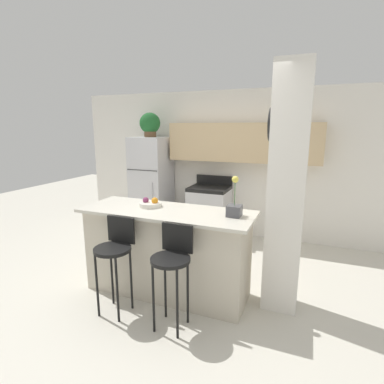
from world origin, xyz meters
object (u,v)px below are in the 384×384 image
(fruit_bowl, at_px, (151,204))
(stove_range, at_px, (209,212))
(bar_stool_right, at_px, (172,261))
(trash_bin, at_px, (173,227))
(bar_stool_left, at_px, (115,250))
(orchid_vase, at_px, (234,207))
(potted_plant_on_fridge, at_px, (150,124))
(refrigerator, at_px, (152,185))

(fruit_bowl, bearing_deg, stove_range, 86.64)
(bar_stool_right, bearing_deg, trash_bin, 115.37)
(bar_stool_left, distance_m, fruit_bowl, 0.71)
(stove_range, distance_m, orchid_vase, 2.18)
(bar_stool_left, xyz_separation_m, bar_stool_right, (0.65, 0.00, 0.00))
(orchid_vase, bearing_deg, bar_stool_right, -127.10)
(bar_stool_right, relative_size, trash_bin, 2.66)
(potted_plant_on_fridge, bearing_deg, fruit_bowl, -60.93)
(fruit_bowl, height_order, trash_bin, fruit_bowl)
(fruit_bowl, bearing_deg, orchid_vase, -1.15)
(orchid_vase, xyz_separation_m, trash_bin, (-1.48, 1.61, -0.92))
(stove_range, xyz_separation_m, fruit_bowl, (-0.11, -1.86, 0.58))
(stove_range, xyz_separation_m, bar_stool_right, (0.46, -2.47, 0.22))
(bar_stool_left, height_order, bar_stool_right, same)
(fruit_bowl, bearing_deg, trash_bin, 106.62)
(bar_stool_left, bearing_deg, fruit_bowl, 81.99)
(bar_stool_right, xyz_separation_m, trash_bin, (-1.04, 2.19, -0.49))
(stove_range, distance_m, trash_bin, 0.70)
(refrigerator, distance_m, stove_range, 1.19)
(bar_stool_left, height_order, fruit_bowl, fruit_bowl)
(stove_range, bearing_deg, fruit_bowl, -93.36)
(potted_plant_on_fridge, bearing_deg, orchid_vase, -42.24)
(potted_plant_on_fridge, xyz_separation_m, trash_bin, (0.53, -0.23, -1.79))
(refrigerator, distance_m, fruit_bowl, 2.08)
(stove_range, height_order, bar_stool_left, stove_range)
(bar_stool_left, relative_size, potted_plant_on_fridge, 2.36)
(refrigerator, bearing_deg, bar_stool_left, -69.14)
(trash_bin, bearing_deg, bar_stool_left, -79.97)
(trash_bin, bearing_deg, stove_range, 25.29)
(potted_plant_on_fridge, height_order, fruit_bowl, potted_plant_on_fridge)
(stove_range, relative_size, bar_stool_right, 1.06)
(refrigerator, bearing_deg, stove_range, 2.46)
(stove_range, xyz_separation_m, potted_plant_on_fridge, (-1.12, -0.05, 1.52))
(refrigerator, height_order, orchid_vase, refrigerator)
(refrigerator, xyz_separation_m, fruit_bowl, (1.01, -1.81, 0.17))
(orchid_vase, bearing_deg, refrigerator, 137.76)
(stove_range, distance_m, potted_plant_on_fridge, 1.88)
(stove_range, bearing_deg, bar_stool_right, -79.50)
(stove_range, relative_size, orchid_vase, 2.50)
(bar_stool_left, bearing_deg, stove_range, 85.49)
(bar_stool_right, bearing_deg, refrigerator, 123.05)
(refrigerator, height_order, stove_range, refrigerator)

